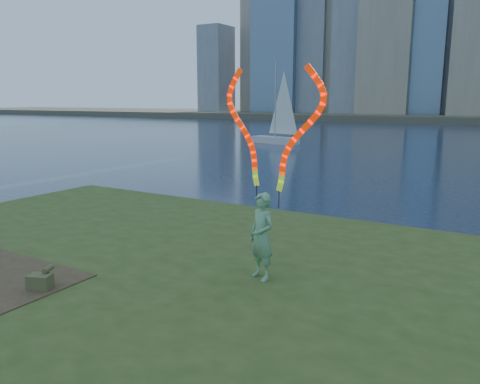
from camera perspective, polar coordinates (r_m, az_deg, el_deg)
The scene contains 5 objects.
ground at distance 9.90m, azimuth -6.93°, elevation -11.98°, with size 320.00×320.00×0.00m, color #192640.
grassy_knoll at distance 8.23m, azimuth -17.09°, elevation -14.79°, with size 20.00×18.00×0.80m.
woman_with_ribbons at distance 7.95m, azimuth 2.92°, elevation -0.78°, with size 1.84×0.84×3.92m.
canvas_bag at distance 8.49m, azimuth -23.12°, elevation -9.98°, with size 0.43×0.49×0.35m.
sailboat at distance 42.78m, azimuth 4.57°, elevation 7.60°, with size 4.89×2.47×7.35m.
Camera 1 is at (5.62, -7.17, 3.87)m, focal length 35.00 mm.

